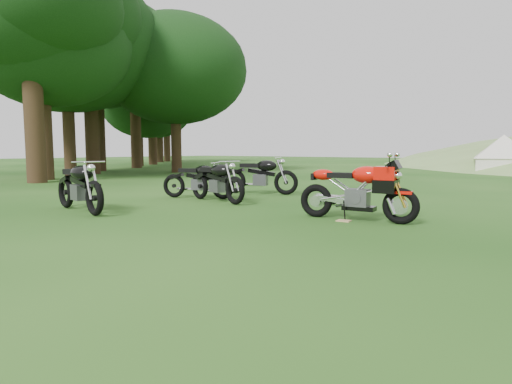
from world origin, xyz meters
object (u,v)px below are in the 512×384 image
Objects in this scene: plywood_board at (344,221)px; vintage_moto_a at (79,185)px; vintage_moto_c at (216,180)px; vintage_moto_b at (260,174)px; sport_motorcycle at (357,186)px; vintage_moto_d at (198,179)px; tent_left at (503,152)px.

plywood_board is 5.22m from vintage_moto_a.
vintage_moto_b is at bearing 109.14° from vintage_moto_c.
sport_motorcycle is 0.97× the size of vintage_moto_a.
plywood_board is at bearing -126.87° from sport_motorcycle.
vintage_moto_c is (0.28, -2.06, -0.03)m from vintage_moto_b.
vintage_moto_a is 1.11× the size of vintage_moto_d.
vintage_moto_c is at bearing 79.23° from vintage_moto_a.
plywood_board is 0.12× the size of vintage_moto_c.
vintage_moto_b is at bearing 145.35° from plywood_board.
sport_motorcycle is at bearing -100.57° from tent_left.
sport_motorcycle is at bearing 35.76° from vintage_moto_a.
vintage_moto_c is 0.91m from vintage_moto_d.
tent_left reaches higher than plywood_board.
tent_left is at bearing 91.05° from plywood_board.
vintage_moto_c reaches higher than plywood_board.
sport_motorcycle is at bearing 60.32° from plywood_board.
vintage_moto_a is at bearing -118.43° from vintage_moto_b.
vintage_moto_b is 2.08m from vintage_moto_c.
vintage_moto_d is (-0.87, 0.24, -0.03)m from vintage_moto_c.
vintage_moto_a is at bearing -160.24° from sport_motorcycle.
sport_motorcycle is 1.07× the size of vintage_moto_d.
vintage_moto_b is (-3.94, 2.72, 0.55)m from plywood_board.
vintage_moto_c is (-3.66, 0.67, 0.52)m from plywood_board.
vintage_moto_d is (0.16, 3.13, -0.05)m from vintage_moto_a.
vintage_moto_d is 0.72× the size of tent_left.
sport_motorcycle is 0.96× the size of vintage_moto_b.
tent_left reaches higher than vintage_moto_d.
vintage_moto_d is (-0.59, -1.81, -0.06)m from vintage_moto_b.
vintage_moto_d is at bearing 164.41° from sport_motorcycle.
vintage_moto_d is at bearing 95.98° from vintage_moto_a.
sport_motorcycle is 1.01× the size of vintage_moto_c.
sport_motorcycle is 4.71m from vintage_moto_d.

